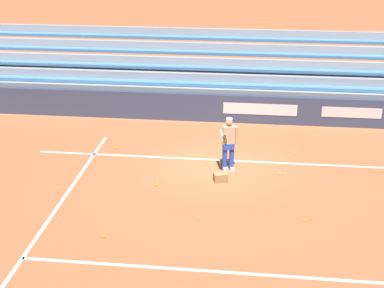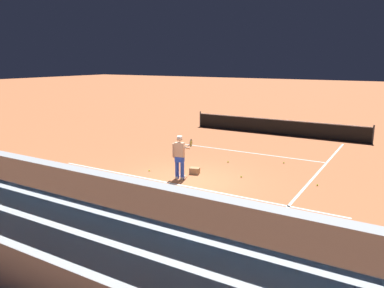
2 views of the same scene
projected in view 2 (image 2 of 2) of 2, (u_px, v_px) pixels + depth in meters
ground_plane at (187, 181)px, 14.43m from camera, size 160.00×160.00×0.00m
court_baseline_white at (180, 185)px, 14.01m from camera, size 12.00×0.10×0.01m
court_sideline_white at (319, 171)px, 15.76m from camera, size 0.10×12.00×0.01m
court_service_line_white at (243, 152)px, 19.06m from camera, size 8.22×0.10×0.01m
back_wall_sponsor_board at (113, 202)px, 10.86m from camera, size 23.00×0.25×1.10m
bleacher_stand at (49, 223)px, 8.93m from camera, size 21.85×3.20×3.40m
tennis_player at (180, 157)px, 14.59m from camera, size 0.59×1.06×1.71m
ball_box_cardboard at (195, 171)px, 15.37m from camera, size 0.47×0.40×0.26m
tennis_ball_far_right at (265, 208)px, 11.77m from camera, size 0.07×0.07×0.07m
tennis_ball_midcourt at (284, 163)px, 16.93m from camera, size 0.07×0.07×0.07m
tennis_ball_on_baseline at (149, 171)px, 15.73m from camera, size 0.07×0.07×0.07m
tennis_ball_near_player at (317, 185)px, 13.91m from camera, size 0.07×0.07×0.07m
tennis_ball_far_left at (174, 155)px, 18.29m from camera, size 0.07×0.07×0.07m
tennis_ball_stray_back at (228, 162)px, 17.07m from camera, size 0.07×0.07×0.07m
tennis_ball_by_box at (113, 179)px, 14.64m from camera, size 0.07×0.07×0.07m
tennis_ball_toward_net at (241, 177)px, 14.90m from camera, size 0.07×0.07×0.07m
tennis_net at (277, 127)px, 23.47m from camera, size 11.09×0.09×1.07m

